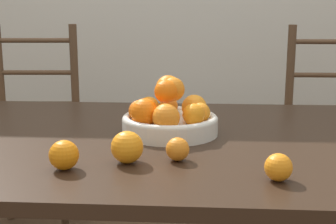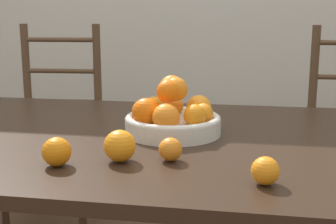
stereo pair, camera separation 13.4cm
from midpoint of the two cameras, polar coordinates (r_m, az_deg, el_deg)
The scene contains 7 objects.
dining_table at distance 1.45m, azimuth 0.76°, elevation -5.79°, with size 2.00×1.04×0.73m.
fruit_bowl at distance 1.43m, azimuth 3.18°, elevation -0.56°, with size 0.29×0.29×0.18m.
orange_loose_0 at distance 1.16m, azimuth -10.23°, elevation -4.84°, with size 0.07×0.07×0.07m.
orange_loose_1 at distance 1.06m, azimuth 15.39°, elevation -6.99°, with size 0.06×0.06×0.06m.
orange_loose_2 at distance 1.18m, azimuth 3.55°, elevation -4.62°, with size 0.06×0.06×0.06m.
orange_loose_3 at distance 1.17m, azimuth -2.66°, elevation -4.19°, with size 0.08×0.08×0.08m.
chair_left at distance 2.42m, azimuth -11.98°, elevation -2.88°, with size 0.45×0.43×1.04m.
Camera 2 is at (0.28, -1.35, 1.10)m, focal length 50.00 mm.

